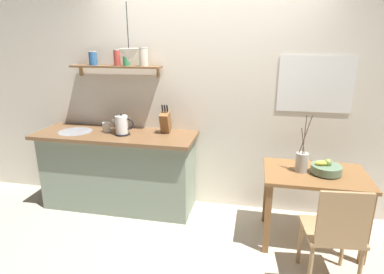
% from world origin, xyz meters
% --- Properties ---
extents(ground_plane, '(14.00, 14.00, 0.00)m').
position_xyz_m(ground_plane, '(0.00, 0.00, 0.00)').
color(ground_plane, '#BCB29E').
extents(back_wall, '(6.80, 0.11, 2.70)m').
position_xyz_m(back_wall, '(0.20, 0.65, 1.35)').
color(back_wall, silver).
rests_on(back_wall, ground_plane).
extents(kitchen_counter, '(1.83, 0.63, 0.92)m').
position_xyz_m(kitchen_counter, '(-1.00, 0.32, 0.47)').
color(kitchen_counter, gray).
rests_on(kitchen_counter, ground_plane).
extents(wall_shelf, '(1.05, 0.20, 0.33)m').
position_xyz_m(wall_shelf, '(-0.98, 0.49, 1.70)').
color(wall_shelf, brown).
extents(dining_table, '(0.95, 0.65, 0.73)m').
position_xyz_m(dining_table, '(1.14, 0.04, 0.60)').
color(dining_table, brown).
rests_on(dining_table, ground_plane).
extents(dining_chair_near, '(0.47, 0.46, 0.91)m').
position_xyz_m(dining_chair_near, '(1.21, -0.58, 0.51)').
color(dining_chair_near, tan).
rests_on(dining_chair_near, ground_plane).
extents(fruit_bowl, '(0.28, 0.28, 0.15)m').
position_xyz_m(fruit_bowl, '(1.22, 0.04, 0.79)').
color(fruit_bowl, slate).
rests_on(fruit_bowl, dining_table).
extents(twig_vase, '(0.12, 0.12, 0.55)m').
position_xyz_m(twig_vase, '(1.00, 0.05, 0.83)').
color(twig_vase, '#B7B2A8').
rests_on(twig_vase, dining_table).
extents(electric_kettle, '(0.25, 0.16, 0.24)m').
position_xyz_m(electric_kettle, '(-0.89, 0.26, 1.03)').
color(electric_kettle, black).
rests_on(electric_kettle, kitchen_counter).
extents(knife_block, '(0.10, 0.19, 0.33)m').
position_xyz_m(knife_block, '(-0.44, 0.43, 1.05)').
color(knife_block, brown).
rests_on(knife_block, kitchen_counter).
extents(coffee_mug_by_sink, '(0.14, 0.09, 0.11)m').
position_xyz_m(coffee_mug_by_sink, '(-1.11, 0.34, 0.98)').
color(coffee_mug_by_sink, white).
rests_on(coffee_mug_by_sink, kitchen_counter).
extents(pendant_lamp, '(0.22, 0.22, 0.57)m').
position_xyz_m(pendant_lamp, '(-0.74, 0.20, 1.79)').
color(pendant_lamp, black).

